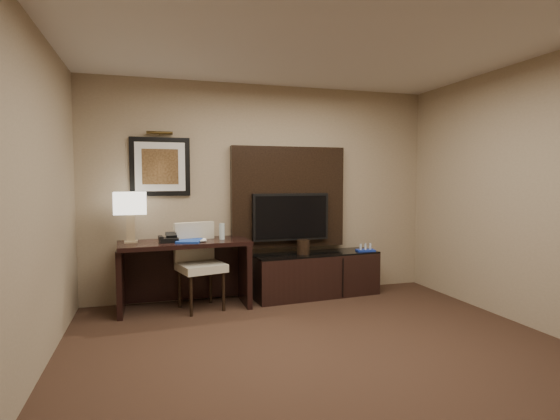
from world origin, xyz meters
name	(u,v)px	position (x,y,z in m)	size (l,w,h in m)	color
floor	(347,376)	(0.00, 0.00, -0.01)	(4.50, 5.00, 0.01)	#301E15
ceiling	(351,13)	(0.00, 0.00, 2.70)	(4.50, 5.00, 0.01)	silver
wall_back	(265,191)	(0.00, 2.50, 1.35)	(4.50, 0.01, 2.70)	gray
wall_left	(5,204)	(-2.25, 0.00, 1.35)	(0.01, 5.00, 2.70)	gray
desk	(185,275)	(-1.05, 2.15, 0.39)	(1.47, 0.63, 0.79)	black
credenza	(316,275)	(0.60, 2.20, 0.28)	(1.63, 0.45, 0.56)	black
tv_wall_panel	(288,197)	(0.30, 2.44, 1.27)	(1.50, 0.12, 1.30)	black
tv	(291,217)	(0.30, 2.34, 1.02)	(1.00, 0.08, 0.60)	black
artwork	(160,167)	(-1.30, 2.48, 1.65)	(0.70, 0.04, 0.70)	black
picture_light	(160,133)	(-1.30, 2.44, 2.05)	(0.04, 0.04, 0.30)	#3E2F14
desk_chair	(201,266)	(-0.88, 2.04, 0.50)	(0.48, 0.56, 1.01)	beige
table_lamp	(130,219)	(-1.64, 2.20, 1.06)	(0.33, 0.19, 0.54)	tan
desk_phone	(169,238)	(-1.23, 2.10, 0.84)	(0.20, 0.18, 0.10)	black
blue_folder	(190,241)	(-1.00, 2.07, 0.80)	(0.26, 0.35, 0.02)	#173999
book	(191,232)	(-0.98, 2.09, 0.90)	(0.16, 0.02, 0.22)	tan
water_bottle	(222,231)	(-0.61, 2.17, 0.88)	(0.06, 0.06, 0.19)	silver
ice_bucket	(303,247)	(0.41, 2.16, 0.65)	(0.16, 0.16, 0.18)	black
minibar_tray	(366,248)	(1.28, 2.16, 0.60)	(0.24, 0.14, 0.09)	#1A34A9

